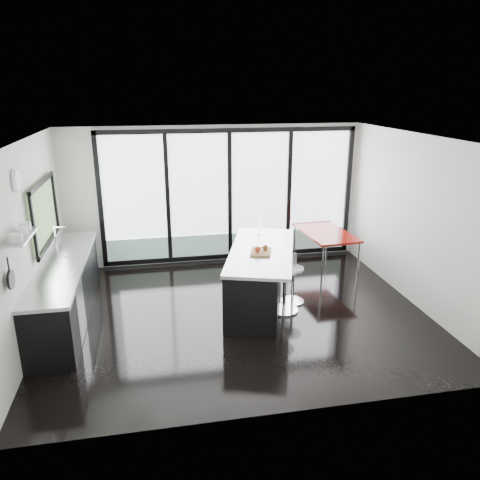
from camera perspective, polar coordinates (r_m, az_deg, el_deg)
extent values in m
cube|color=black|center=(7.69, -0.31, -8.90)|extent=(6.00, 5.00, 0.00)
cube|color=white|center=(6.88, -0.35, 12.33)|extent=(6.00, 5.00, 0.00)
cube|color=silver|center=(9.55, -3.10, 5.45)|extent=(6.00, 0.00, 2.80)
cube|color=white|center=(9.56, -1.29, 5.49)|extent=(5.00, 0.02, 2.50)
cube|color=gray|center=(9.80, -1.21, -0.44)|extent=(5.00, 0.02, 0.44)
cube|color=black|center=(9.40, -8.81, 5.06)|extent=(0.08, 0.04, 2.50)
cube|color=black|center=(9.53, -1.25, 5.44)|extent=(0.08, 0.04, 2.50)
cube|color=black|center=(9.81, 6.01, 5.72)|extent=(0.08, 0.04, 2.50)
cube|color=silver|center=(4.89, 5.11, -7.39)|extent=(6.00, 0.00, 2.80)
cube|color=silver|center=(7.26, -24.28, -0.30)|extent=(0.00, 5.00, 2.80)
cube|color=#62824D|center=(8.05, -22.91, 3.06)|extent=(0.02, 1.60, 0.90)
cube|color=#AAADAF|center=(6.34, -25.17, 0.37)|extent=(0.25, 0.80, 0.03)
cylinder|color=white|center=(6.75, -25.62, 6.58)|extent=(0.04, 0.30, 0.30)
cylinder|color=black|center=(6.12, -26.16, -4.36)|extent=(0.03, 0.24, 0.24)
cube|color=silver|center=(8.23, 20.67, 2.21)|extent=(0.00, 5.00, 2.80)
cube|color=black|center=(7.89, -20.46, -5.91)|extent=(0.65, 3.20, 0.87)
cube|color=#AAADAF|center=(7.72, -20.83, -2.79)|extent=(0.69, 3.24, 0.05)
cube|color=#AAADAF|center=(8.19, -20.29, -1.55)|extent=(0.45, 0.48, 0.06)
cylinder|color=silver|center=(8.14, -21.52, 0.01)|extent=(0.02, 0.02, 0.44)
cube|color=#AAADAF|center=(7.17, -18.85, -8.33)|extent=(0.03, 0.60, 0.80)
cube|color=black|center=(7.84, 1.98, -4.67)|extent=(1.45, 2.45, 0.92)
cube|color=#AAADAF|center=(7.66, 2.65, -1.36)|extent=(1.67, 2.57, 0.05)
cube|color=#A57645|center=(7.50, 2.57, -1.46)|extent=(0.43, 0.50, 0.03)
sphere|color=#9B2C18|center=(7.43, 2.14, -1.12)|extent=(0.12, 0.12, 0.09)
sphere|color=brown|center=(7.52, 3.09, -0.91)|extent=(0.11, 0.11, 0.09)
cylinder|color=silver|center=(8.36, 2.34, 1.60)|extent=(0.09, 0.09, 0.29)
cylinder|color=silver|center=(7.64, 5.43, -6.09)|extent=(0.62, 0.62, 0.74)
cylinder|color=silver|center=(7.99, 6.46, -5.44)|extent=(0.50, 0.50, 0.63)
cube|color=maroon|center=(9.46, 10.29, -1.29)|extent=(0.95, 1.53, 0.79)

